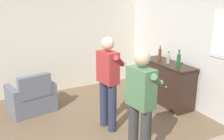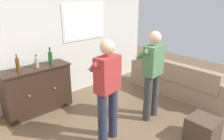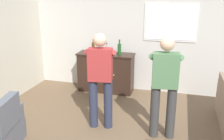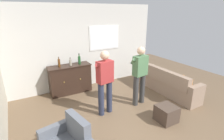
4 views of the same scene
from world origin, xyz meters
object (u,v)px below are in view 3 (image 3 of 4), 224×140
object	(u,v)px
bottle_wine_green	(93,47)
bottle_spirits_clear	(119,49)
bottle_liquor_amber	(107,50)
person_standing_right	(165,83)
person_standing_left	(100,77)
sideboard_cabinet	(106,72)

from	to	relation	value
bottle_wine_green	bottle_spirits_clear	world-z (taller)	bottle_spirits_clear
bottle_liquor_amber	bottle_spirits_clear	distance (m)	0.30
bottle_liquor_amber	person_standing_right	distance (m)	2.20
bottle_liquor_amber	person_standing_left	distance (m)	1.66
bottle_liquor_amber	person_standing_left	bearing A→B (deg)	-77.14
bottle_wine_green	person_standing_left	size ratio (longest dim) A/B	0.19
sideboard_cabinet	bottle_liquor_amber	distance (m)	0.57
sideboard_cabinet	person_standing_right	bearing A→B (deg)	-48.88
person_standing_left	sideboard_cabinet	bearing A→B (deg)	103.79
bottle_wine_green	bottle_liquor_amber	distance (m)	0.35
bottle_liquor_amber	person_standing_right	bearing A→B (deg)	-48.95
person_standing_left	person_standing_right	size ratio (longest dim) A/B	1.00
bottle_wine_green	person_standing_right	size ratio (longest dim) A/B	0.19
bottle_wine_green	bottle_spirits_clear	bearing A→B (deg)	-2.02
bottle_wine_green	person_standing_right	xyz separation A→B (m)	(1.78, -1.69, -0.12)
bottle_liquor_amber	person_standing_right	size ratio (longest dim) A/B	0.15
bottle_spirits_clear	person_standing_left	xyz separation A→B (m)	(0.07, -1.63, -0.13)
bottle_wine_green	person_standing_right	world-z (taller)	person_standing_right
bottle_wine_green	person_standing_left	bearing A→B (deg)	-66.70
sideboard_cabinet	person_standing_left	world-z (taller)	person_standing_left
bottle_liquor_amber	bottle_wine_green	bearing A→B (deg)	173.63
sideboard_cabinet	person_standing_left	bearing A→B (deg)	-76.21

